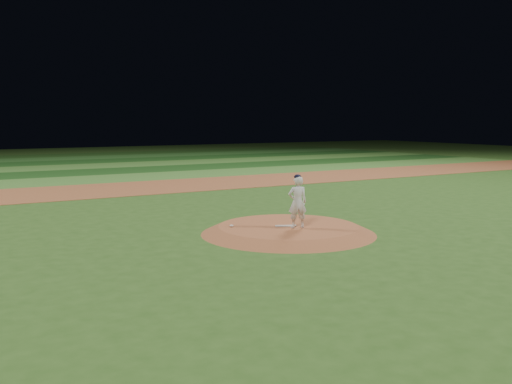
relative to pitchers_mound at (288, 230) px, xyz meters
The scene contains 12 objects.
ground 0.12m from the pitchers_mound, ahead, with size 120.00×120.00×0.00m, color #2D551B.
infield_dirt_band 14.00m from the pitchers_mound, 90.00° to the left, with size 70.00×6.00×0.02m, color #95522E.
outfield_stripe_0 19.50m from the pitchers_mound, 90.00° to the left, with size 70.00×5.00×0.02m, color #40782B.
outfield_stripe_1 24.50m from the pitchers_mound, 90.00° to the left, with size 70.00×5.00×0.02m, color #194516.
outfield_stripe_2 29.50m from the pitchers_mound, 90.00° to the left, with size 70.00×5.00×0.02m, color #3F782B.
outfield_stripe_3 34.50m from the pitchers_mound, 90.00° to the left, with size 70.00×5.00×0.02m, color #1A4A17.
outfield_stripe_4 39.50m from the pitchers_mound, 90.00° to the left, with size 70.00×5.00×0.02m, color #2D6826.
outfield_stripe_5 44.50m from the pitchers_mound, 90.00° to the left, with size 70.00×5.00×0.02m, color #224E19.
pitchers_mound is the anchor object (origin of this frame).
pitching_rubber 0.21m from the pitchers_mound, 155.85° to the right, with size 0.66×0.17×0.03m, color silver.
rosin_bag 1.80m from the pitchers_mound, 156.01° to the left, with size 0.13×0.13×0.07m, color white.
pitcher_on_mound 1.05m from the pitchers_mound, 86.08° to the right, with size 0.68×0.56×1.66m.
Camera 1 is at (-9.85, -14.69, 3.57)m, focal length 40.00 mm.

